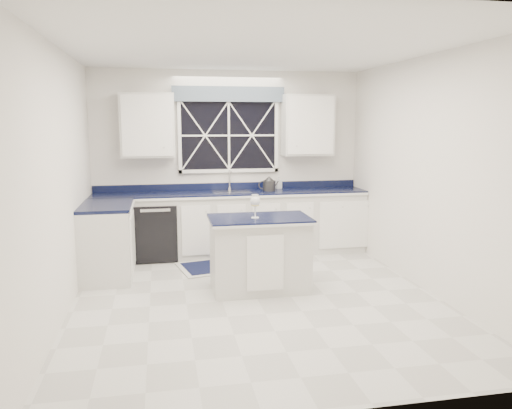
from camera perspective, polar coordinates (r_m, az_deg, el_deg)
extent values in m
plane|color=silver|center=(5.65, 0.13, -10.76)|extent=(4.50, 4.50, 0.00)
cube|color=silver|center=(7.55, -3.15, 4.86)|extent=(4.00, 0.10, 2.70)
cube|color=silver|center=(7.38, -2.77, -2.31)|extent=(3.98, 0.60, 0.90)
cube|color=silver|center=(6.56, -16.63, -4.18)|extent=(0.60, 1.00, 0.90)
cube|color=black|center=(7.30, -2.80, 1.31)|extent=(3.98, 0.64, 0.04)
cube|color=black|center=(7.32, -11.33, -2.90)|extent=(0.60, 0.58, 0.82)
cube|color=black|center=(7.50, -3.14, 7.89)|extent=(1.40, 0.02, 1.00)
cube|color=slate|center=(7.44, -3.12, 12.50)|extent=(1.65, 0.04, 0.22)
cube|color=silver|center=(7.29, -12.30, 8.82)|extent=(0.75, 0.34, 0.90)
cube|color=silver|center=(7.61, 5.91, 9.00)|extent=(0.75, 0.34, 0.90)
cylinder|color=#B1B1B3|center=(7.51, -3.04, 1.84)|extent=(0.05, 0.05, 0.04)
cylinder|color=#B1B1B3|center=(7.49, -3.05, 2.90)|extent=(0.02, 0.02, 0.28)
cylinder|color=#B1B1B3|center=(7.39, -2.96, 3.83)|extent=(0.02, 0.18, 0.02)
cube|color=silver|center=(5.85, 0.41, -5.79)|extent=(1.11, 0.65, 0.83)
cube|color=black|center=(5.75, 0.41, -1.64)|extent=(1.16, 0.71, 0.04)
cube|color=#B8B9B4|center=(6.88, -3.65, -6.98)|extent=(1.34, 0.97, 0.01)
cube|color=#0F1434|center=(6.88, -3.65, -6.90)|extent=(1.18, 0.81, 0.01)
cylinder|color=#29292B|center=(7.38, 1.50, 2.16)|extent=(0.19, 0.19, 0.15)
cone|color=#29292B|center=(7.37, 1.51, 3.00)|extent=(0.16, 0.16, 0.07)
torus|color=#29292B|center=(7.37, 0.75, 2.23)|extent=(0.13, 0.02, 0.13)
cylinder|color=#29292B|center=(7.40, 2.34, 2.34)|extent=(0.08, 0.02, 0.10)
cylinder|color=white|center=(5.70, -0.10, -1.50)|extent=(0.09, 0.09, 0.01)
cylinder|color=white|center=(5.69, -0.10, -0.76)|extent=(0.01, 0.01, 0.14)
ellipsoid|color=white|center=(5.67, -0.10, 0.42)|extent=(0.11, 0.11, 0.14)
cylinder|color=#D5C570|center=(5.67, -0.10, 0.17)|extent=(0.09, 0.09, 0.06)
imported|color=silver|center=(7.64, 2.60, 2.50)|extent=(0.10, 0.10, 0.18)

